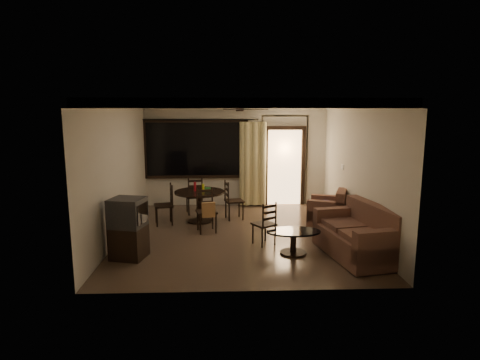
{
  "coord_description": "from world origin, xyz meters",
  "views": [
    {
      "loc": [
        -0.32,
        -8.28,
        2.64
      ],
      "look_at": [
        0.01,
        0.2,
        1.15
      ],
      "focal_mm": 30.0,
      "sensor_mm": 36.0,
      "label": 1
    }
  ],
  "objects_px": {
    "dining_table": "(200,198)",
    "coffee_table": "(293,238)",
    "tv_cabinet": "(128,228)",
    "dining_chair_south": "(207,218)",
    "armchair": "(329,211)",
    "dining_chair_west": "(164,212)",
    "sofa": "(359,237)",
    "side_chair": "(264,232)",
    "dining_chair_north": "(195,203)",
    "dining_chair_east": "(234,208)"
  },
  "relations": [
    {
      "from": "dining_table",
      "to": "tv_cabinet",
      "type": "distance_m",
      "value": 2.6
    },
    {
      "from": "dining_chair_east",
      "to": "coffee_table",
      "type": "relative_size",
      "value": 0.95
    },
    {
      "from": "dining_table",
      "to": "dining_chair_south",
      "type": "distance_m",
      "value": 0.9
    },
    {
      "from": "dining_chair_north",
      "to": "side_chair",
      "type": "height_order",
      "value": "dining_chair_north"
    },
    {
      "from": "dining_chair_east",
      "to": "armchair",
      "type": "height_order",
      "value": "dining_chair_east"
    },
    {
      "from": "dining_chair_west",
      "to": "dining_table",
      "type": "bearing_deg",
      "value": 90.08
    },
    {
      "from": "dining_chair_west",
      "to": "tv_cabinet",
      "type": "height_order",
      "value": "tv_cabinet"
    },
    {
      "from": "dining_chair_south",
      "to": "dining_chair_north",
      "type": "height_order",
      "value": "same"
    },
    {
      "from": "dining_chair_west",
      "to": "dining_chair_south",
      "type": "height_order",
      "value": "same"
    },
    {
      "from": "coffee_table",
      "to": "side_chair",
      "type": "bearing_deg",
      "value": 132.69
    },
    {
      "from": "armchair",
      "to": "dining_chair_east",
      "type": "bearing_deg",
      "value": -175.57
    },
    {
      "from": "dining_chair_west",
      "to": "armchair",
      "type": "relative_size",
      "value": 0.91
    },
    {
      "from": "dining_chair_east",
      "to": "sofa",
      "type": "bearing_deg",
      "value": -153.23
    },
    {
      "from": "armchair",
      "to": "coffee_table",
      "type": "xyz_separation_m",
      "value": [
        -1.14,
        -1.81,
        -0.04
      ]
    },
    {
      "from": "armchair",
      "to": "dining_table",
      "type": "bearing_deg",
      "value": -167.8
    },
    {
      "from": "coffee_table",
      "to": "dining_table",
      "type": "bearing_deg",
      "value": 129.6
    },
    {
      "from": "dining_chair_west",
      "to": "side_chair",
      "type": "distance_m",
      "value": 2.66
    },
    {
      "from": "dining_chair_east",
      "to": "dining_chair_north",
      "type": "height_order",
      "value": "same"
    },
    {
      "from": "dining_chair_south",
      "to": "dining_table",
      "type": "bearing_deg",
      "value": 89.89
    },
    {
      "from": "tv_cabinet",
      "to": "armchair",
      "type": "relative_size",
      "value": 1.05
    },
    {
      "from": "dining_table",
      "to": "coffee_table",
      "type": "distance_m",
      "value": 2.93
    },
    {
      "from": "dining_chair_south",
      "to": "armchair",
      "type": "distance_m",
      "value": 2.83
    },
    {
      "from": "dining_chair_east",
      "to": "tv_cabinet",
      "type": "relative_size",
      "value": 0.87
    },
    {
      "from": "dining_chair_west",
      "to": "armchair",
      "type": "distance_m",
      "value": 3.82
    },
    {
      "from": "dining_chair_west",
      "to": "coffee_table",
      "type": "relative_size",
      "value": 0.95
    },
    {
      "from": "dining_chair_north",
      "to": "tv_cabinet",
      "type": "height_order",
      "value": "tv_cabinet"
    },
    {
      "from": "dining_table",
      "to": "tv_cabinet",
      "type": "relative_size",
      "value": 1.08
    },
    {
      "from": "dining_chair_north",
      "to": "armchair",
      "type": "relative_size",
      "value": 0.91
    },
    {
      "from": "dining_chair_south",
      "to": "side_chair",
      "type": "height_order",
      "value": "dining_chair_south"
    },
    {
      "from": "side_chair",
      "to": "dining_chair_west",
      "type": "bearing_deg",
      "value": -66.31
    },
    {
      "from": "dining_chair_west",
      "to": "coffee_table",
      "type": "height_order",
      "value": "dining_chair_west"
    },
    {
      "from": "dining_chair_north",
      "to": "coffee_table",
      "type": "height_order",
      "value": "dining_chair_north"
    },
    {
      "from": "dining_chair_south",
      "to": "sofa",
      "type": "relative_size",
      "value": 0.5
    },
    {
      "from": "side_chair",
      "to": "dining_chair_south",
      "type": "bearing_deg",
      "value": -68.38
    },
    {
      "from": "dining_chair_north",
      "to": "tv_cabinet",
      "type": "relative_size",
      "value": 0.87
    },
    {
      "from": "dining_chair_east",
      "to": "dining_table",
      "type": "bearing_deg",
      "value": 89.92
    },
    {
      "from": "dining_chair_south",
      "to": "side_chair",
      "type": "relative_size",
      "value": 1.09
    },
    {
      "from": "tv_cabinet",
      "to": "dining_chair_south",
      "type": "bearing_deg",
      "value": 62.12
    },
    {
      "from": "sofa",
      "to": "dining_chair_south",
      "type": "bearing_deg",
      "value": 139.6
    },
    {
      "from": "dining_table",
      "to": "armchair",
      "type": "distance_m",
      "value": 3.04
    },
    {
      "from": "tv_cabinet",
      "to": "side_chair",
      "type": "height_order",
      "value": "tv_cabinet"
    },
    {
      "from": "dining_table",
      "to": "armchair",
      "type": "relative_size",
      "value": 1.13
    },
    {
      "from": "armchair",
      "to": "sofa",
      "type": "bearing_deg",
      "value": -68.6
    },
    {
      "from": "dining_chair_north",
      "to": "sofa",
      "type": "distance_m",
      "value": 4.54
    },
    {
      "from": "sofa",
      "to": "side_chair",
      "type": "height_order",
      "value": "sofa"
    },
    {
      "from": "tv_cabinet",
      "to": "sofa",
      "type": "distance_m",
      "value": 4.17
    },
    {
      "from": "dining_chair_west",
      "to": "dining_chair_north",
      "type": "height_order",
      "value": "same"
    },
    {
      "from": "sofa",
      "to": "side_chair",
      "type": "distance_m",
      "value": 1.81
    },
    {
      "from": "dining_chair_west",
      "to": "dining_chair_east",
      "type": "height_order",
      "value": "same"
    },
    {
      "from": "dining_chair_north",
      "to": "tv_cabinet",
      "type": "bearing_deg",
      "value": 59.57
    }
  ]
}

